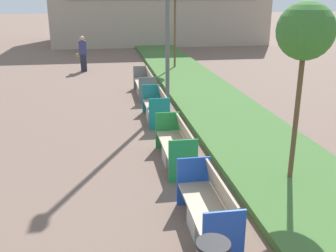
{
  "coord_description": "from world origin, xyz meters",
  "views": [
    {
      "loc": [
        -0.65,
        1.27,
        3.75
      ],
      "look_at": [
        0.9,
        10.56,
        0.6
      ],
      "focal_mm": 42.0,
      "sensor_mm": 36.0,
      "label": 1
    }
  ],
  "objects_px": {
    "pedestrian_walking": "(83,53)",
    "sapling_tree_near": "(305,33)",
    "bench_teal_frame": "(156,109)",
    "bench_grey_frame": "(145,85)",
    "bench_green_frame": "(176,148)",
    "bench_blue_frame": "(208,212)"
  },
  "relations": [
    {
      "from": "bench_green_frame",
      "to": "bench_grey_frame",
      "type": "distance_m",
      "value": 6.7
    },
    {
      "from": "bench_blue_frame",
      "to": "bench_grey_frame",
      "type": "bearing_deg",
      "value": 89.97
    },
    {
      "from": "bench_blue_frame",
      "to": "bench_grey_frame",
      "type": "height_order",
      "value": "same"
    },
    {
      "from": "bench_teal_frame",
      "to": "bench_blue_frame",
      "type": "bearing_deg",
      "value": -89.99
    },
    {
      "from": "bench_blue_frame",
      "to": "bench_grey_frame",
      "type": "relative_size",
      "value": 0.8
    },
    {
      "from": "bench_blue_frame",
      "to": "bench_teal_frame",
      "type": "bearing_deg",
      "value": 90.01
    },
    {
      "from": "bench_grey_frame",
      "to": "bench_green_frame",
      "type": "bearing_deg",
      "value": -90.04
    },
    {
      "from": "bench_blue_frame",
      "to": "bench_green_frame",
      "type": "xyz_separation_m",
      "value": [
        0.0,
        2.88,
        0.0
      ]
    },
    {
      "from": "bench_green_frame",
      "to": "pedestrian_walking",
      "type": "distance_m",
      "value": 12.5
    },
    {
      "from": "bench_grey_frame",
      "to": "pedestrian_walking",
      "type": "relative_size",
      "value": 1.35
    },
    {
      "from": "bench_blue_frame",
      "to": "bench_teal_frame",
      "type": "height_order",
      "value": "same"
    },
    {
      "from": "bench_blue_frame",
      "to": "bench_green_frame",
      "type": "relative_size",
      "value": 0.95
    },
    {
      "from": "pedestrian_walking",
      "to": "sapling_tree_near",
      "type": "bearing_deg",
      "value": -71.15
    },
    {
      "from": "bench_teal_frame",
      "to": "pedestrian_walking",
      "type": "relative_size",
      "value": 1.05
    },
    {
      "from": "bench_blue_frame",
      "to": "pedestrian_walking",
      "type": "distance_m",
      "value": 15.33
    },
    {
      "from": "bench_grey_frame",
      "to": "sapling_tree_near",
      "type": "xyz_separation_m",
      "value": [
        2.12,
        -8.19,
        2.71
      ]
    },
    {
      "from": "bench_green_frame",
      "to": "bench_teal_frame",
      "type": "distance_m",
      "value": 3.36
    },
    {
      "from": "bench_green_frame",
      "to": "bench_teal_frame",
      "type": "bearing_deg",
      "value": 90.03
    },
    {
      "from": "bench_blue_frame",
      "to": "bench_grey_frame",
      "type": "distance_m",
      "value": 9.58
    },
    {
      "from": "bench_teal_frame",
      "to": "sapling_tree_near",
      "type": "xyz_separation_m",
      "value": [
        2.12,
        -4.85,
        2.72
      ]
    },
    {
      "from": "sapling_tree_near",
      "to": "pedestrian_walking",
      "type": "height_order",
      "value": "sapling_tree_near"
    },
    {
      "from": "bench_teal_frame",
      "to": "pedestrian_walking",
      "type": "bearing_deg",
      "value": 106.1
    }
  ]
}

